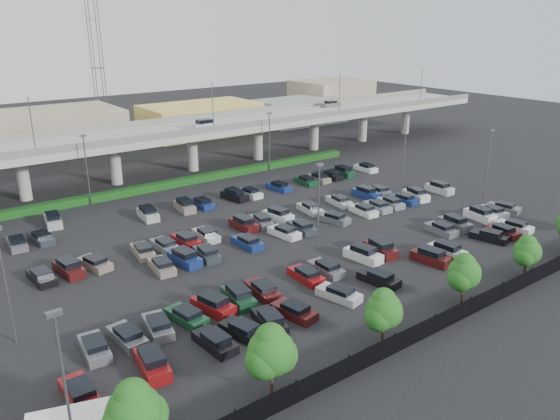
% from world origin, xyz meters
% --- Properties ---
extents(ground, '(280.00, 280.00, 0.00)m').
position_xyz_m(ground, '(0.00, 0.00, 0.00)').
color(ground, black).
extents(overpass, '(150.00, 13.00, 15.80)m').
position_xyz_m(overpass, '(-0.25, 31.98, 6.97)').
color(overpass, gray).
rests_on(overpass, ground).
extents(hedge, '(66.00, 1.60, 1.10)m').
position_xyz_m(hedge, '(0.00, 25.00, 0.55)').
color(hedge, '#103A11').
rests_on(hedge, ground).
extents(fence, '(70.00, 0.10, 2.00)m').
position_xyz_m(fence, '(-0.05, -28.00, 0.90)').
color(fence, black).
rests_on(fence, ground).
extents(tree_row, '(65.07, 3.66, 5.94)m').
position_xyz_m(tree_row, '(0.70, -26.53, 3.52)').
color(tree_row, '#332316').
rests_on(tree_row, ground).
extents(parked_cars, '(62.76, 41.66, 1.67)m').
position_xyz_m(parked_cars, '(-0.36, -3.67, 0.61)').
color(parked_cars, maroon).
rests_on(parked_cars, ground).
extents(light_poles, '(66.90, 48.38, 10.30)m').
position_xyz_m(light_poles, '(-4.13, 2.00, 6.24)').
color(light_poles, '#4C4B50').
rests_on(light_poles, ground).
extents(distant_buildings, '(138.00, 24.00, 9.00)m').
position_xyz_m(distant_buildings, '(12.38, 61.81, 3.74)').
color(distant_buildings, gray).
rests_on(distant_buildings, ground).
extents(comm_tower, '(2.40, 2.40, 30.00)m').
position_xyz_m(comm_tower, '(4.00, 74.00, 15.61)').
color(comm_tower, '#4C4B50').
rests_on(comm_tower, ground).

